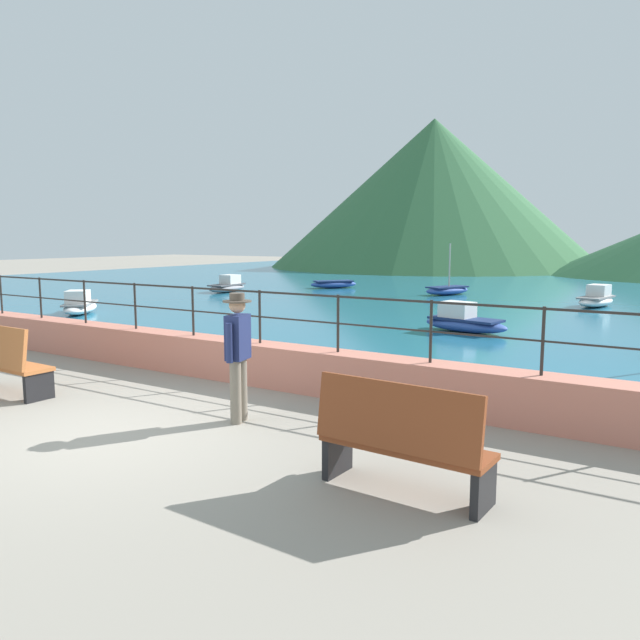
{
  "coord_description": "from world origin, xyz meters",
  "views": [
    {
      "loc": [
        6.32,
        -4.91,
        2.47
      ],
      "look_at": [
        0.89,
        3.7,
        1.1
      ],
      "focal_mm": 34.36,
      "sensor_mm": 36.0,
      "label": 1
    }
  ],
  "objects_px": {
    "bench_far": "(401,439)",
    "boat_5": "(464,321)",
    "person_walking": "(238,351)",
    "boat_2": "(80,305)",
    "boat_3": "(596,299)",
    "boat_6": "(334,284)",
    "boat_1": "(228,286)",
    "bench_main": "(3,360)",
    "boat_0": "(447,290)"
  },
  "relations": [
    {
      "from": "boat_3",
      "to": "bench_main",
      "type": "bearing_deg",
      "value": -108.57
    },
    {
      "from": "boat_0",
      "to": "boat_1",
      "type": "relative_size",
      "value": 1.05
    },
    {
      "from": "boat_2",
      "to": "boat_5",
      "type": "bearing_deg",
      "value": 13.9
    },
    {
      "from": "boat_1",
      "to": "boat_3",
      "type": "relative_size",
      "value": 0.98
    },
    {
      "from": "person_walking",
      "to": "boat_5",
      "type": "distance_m",
      "value": 9.02
    },
    {
      "from": "bench_far",
      "to": "boat_2",
      "type": "height_order",
      "value": "bench_far"
    },
    {
      "from": "person_walking",
      "to": "boat_3",
      "type": "height_order",
      "value": "person_walking"
    },
    {
      "from": "boat_1",
      "to": "boat_5",
      "type": "distance_m",
      "value": 14.01
    },
    {
      "from": "person_walking",
      "to": "boat_0",
      "type": "distance_m",
      "value": 19.03
    },
    {
      "from": "boat_0",
      "to": "boat_2",
      "type": "bearing_deg",
      "value": -121.36
    },
    {
      "from": "boat_2",
      "to": "boat_6",
      "type": "relative_size",
      "value": 0.99
    },
    {
      "from": "boat_1",
      "to": "boat_3",
      "type": "height_order",
      "value": "same"
    },
    {
      "from": "boat_0",
      "to": "bench_main",
      "type": "bearing_deg",
      "value": -90.07
    },
    {
      "from": "bench_far",
      "to": "boat_5",
      "type": "distance_m",
      "value": 10.41
    },
    {
      "from": "boat_3",
      "to": "boat_6",
      "type": "distance_m",
      "value": 12.07
    },
    {
      "from": "bench_far",
      "to": "person_walking",
      "type": "xyz_separation_m",
      "value": [
        -2.85,
        1.01,
        0.42
      ]
    },
    {
      "from": "boat_0",
      "to": "boat_6",
      "type": "bearing_deg",
      "value": 175.85
    },
    {
      "from": "bench_far",
      "to": "boat_3",
      "type": "distance_m",
      "value": 18.22
    },
    {
      "from": "bench_far",
      "to": "person_walking",
      "type": "distance_m",
      "value": 3.06
    },
    {
      "from": "bench_far",
      "to": "boat_6",
      "type": "height_order",
      "value": "bench_far"
    },
    {
      "from": "person_walking",
      "to": "boat_2",
      "type": "distance_m",
      "value": 13.17
    },
    {
      "from": "person_walking",
      "to": "boat_6",
      "type": "relative_size",
      "value": 0.74
    },
    {
      "from": "boat_6",
      "to": "boat_3",
      "type": "bearing_deg",
      "value": -8.71
    },
    {
      "from": "boat_1",
      "to": "boat_6",
      "type": "height_order",
      "value": "boat_1"
    },
    {
      "from": "person_walking",
      "to": "boat_0",
      "type": "bearing_deg",
      "value": 102.27
    },
    {
      "from": "bench_main",
      "to": "person_walking",
      "type": "distance_m",
      "value": 4.18
    },
    {
      "from": "boat_3",
      "to": "boat_6",
      "type": "bearing_deg",
      "value": 171.29
    },
    {
      "from": "boat_1",
      "to": "person_walking",
      "type": "bearing_deg",
      "value": -48.76
    },
    {
      "from": "person_walking",
      "to": "boat_2",
      "type": "xyz_separation_m",
      "value": [
        -11.65,
        6.11,
        -0.65
      ]
    },
    {
      "from": "boat_0",
      "to": "boat_5",
      "type": "bearing_deg",
      "value": -67.11
    },
    {
      "from": "bench_main",
      "to": "boat_0",
      "type": "distance_m",
      "value": 19.46
    },
    {
      "from": "bench_main",
      "to": "boat_2",
      "type": "distance_m",
      "value": 10.31
    },
    {
      "from": "boat_1",
      "to": "boat_3",
      "type": "distance_m",
      "value": 15.04
    },
    {
      "from": "boat_0",
      "to": "boat_2",
      "type": "xyz_separation_m",
      "value": [
        -7.6,
        -12.48,
        0.06
      ]
    },
    {
      "from": "bench_far",
      "to": "boat_0",
      "type": "bearing_deg",
      "value": 109.38
    },
    {
      "from": "boat_3",
      "to": "boat_6",
      "type": "xyz_separation_m",
      "value": [
        -11.93,
        1.83,
        -0.07
      ]
    },
    {
      "from": "boat_1",
      "to": "boat_6",
      "type": "bearing_deg",
      "value": 56.63
    },
    {
      "from": "bench_far",
      "to": "boat_0",
      "type": "distance_m",
      "value": 20.78
    },
    {
      "from": "boat_2",
      "to": "boat_3",
      "type": "height_order",
      "value": "same"
    },
    {
      "from": "boat_5",
      "to": "person_walking",
      "type": "bearing_deg",
      "value": -90.06
    },
    {
      "from": "boat_3",
      "to": "boat_5",
      "type": "xyz_separation_m",
      "value": [
        -1.99,
        -8.19,
        0.0
      ]
    },
    {
      "from": "person_walking",
      "to": "boat_1",
      "type": "distance_m",
      "value": 19.46
    },
    {
      "from": "boat_1",
      "to": "boat_5",
      "type": "xyz_separation_m",
      "value": [
        12.83,
        -5.63,
        0.0
      ]
    },
    {
      "from": "boat_5",
      "to": "boat_2",
      "type": "bearing_deg",
      "value": -166.1
    },
    {
      "from": "boat_0",
      "to": "boat_5",
      "type": "relative_size",
      "value": 1.01
    },
    {
      "from": "boat_0",
      "to": "boat_6",
      "type": "xyz_separation_m",
      "value": [
        -5.89,
        0.43,
        -0.01
      ]
    },
    {
      "from": "bench_far",
      "to": "boat_2",
      "type": "relative_size",
      "value": 0.74
    },
    {
      "from": "person_walking",
      "to": "boat_6",
      "type": "bearing_deg",
      "value": 117.58
    },
    {
      "from": "boat_1",
      "to": "bench_main",
      "type": "bearing_deg",
      "value": -60.54
    },
    {
      "from": "boat_6",
      "to": "boat_5",
      "type": "bearing_deg",
      "value": -45.23
    }
  ]
}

